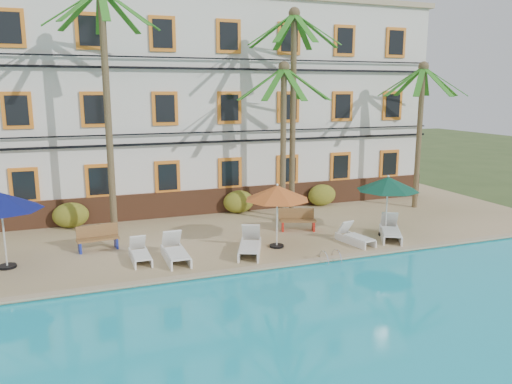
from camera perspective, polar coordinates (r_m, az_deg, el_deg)
name	(u,v)px	position (r m, az deg, el deg)	size (l,w,h in m)	color
ground	(249,267)	(17.60, -0.81, -8.56)	(100.00, 100.00, 0.00)	#384C23
pool_deck	(211,227)	(22.11, -5.14, -4.03)	(30.00, 12.00, 0.25)	tan
swimming_pool	(355,367)	(11.80, 11.26, -18.99)	(26.00, 12.00, 0.20)	#1AAFC9
pool_coping	(258,268)	(16.71, 0.23, -8.66)	(30.00, 0.35, 0.06)	tan
hotel_building	(184,104)	(26.16, -8.27, 9.96)	(25.40, 6.44, 10.22)	silver
palm_b	(106,83)	(19.83, -16.77, 11.82)	(4.19, 4.19, 9.65)	brown
palm_c	(283,119)	(21.93, 3.15, 8.28)	(4.19, 4.19, 7.02)	brown
palm_d	(293,89)	(22.48, 4.28, 11.67)	(4.19, 4.19, 9.29)	brown
palm_e	(420,115)	(25.86, 18.28, 8.39)	(4.19, 4.19, 7.15)	brown
shrub_left	(71,215)	(22.80, -20.41, -2.50)	(1.50, 0.90, 1.10)	#285117
shrub_mid	(239,202)	(23.94, -2.01, -1.12)	(1.50, 0.90, 1.10)	#285117
shrub_right	(322,195)	(25.66, 7.53, -0.35)	(1.50, 0.90, 1.10)	#285117
umbrella_blue	(0,202)	(18.18, -27.17, -0.99)	(2.65, 2.65, 2.64)	black
umbrella_red	(277,193)	(18.41, 2.44, -0.11)	(2.44, 2.44, 2.44)	black
umbrella_green	(388,184)	(20.58, 14.84, 0.89)	(2.50, 2.50, 2.50)	black
lounger_b	(140,254)	(17.83, -13.12, -6.87)	(0.63, 1.70, 0.80)	white
lounger_c	(175,252)	(17.63, -9.21, -6.75)	(0.72, 2.01, 0.95)	white
lounger_d	(250,245)	(18.10, -0.70, -6.09)	(1.48, 2.18, 0.97)	white
lounger_e	(355,237)	(19.68, 11.20, -5.03)	(0.93, 1.77, 0.80)	white
lounger_f	(390,231)	(20.64, 15.11, -4.29)	(1.63, 2.12, 0.96)	white
bench_left	(97,237)	(19.38, -17.66, -4.97)	(1.54, 0.64, 0.93)	olive
bench_right	(298,219)	(21.09, 4.82, -3.13)	(1.57, 0.95, 0.93)	olive
pool_ladder	(330,260)	(17.68, 8.47, -7.73)	(0.54, 0.74, 0.74)	silver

